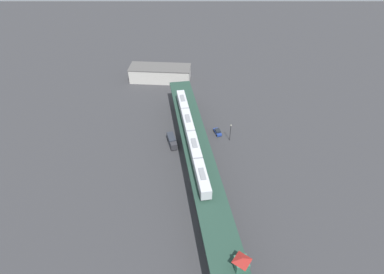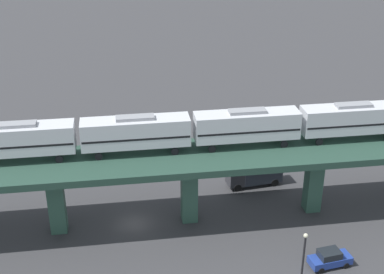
{
  "view_description": "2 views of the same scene",
  "coord_description": "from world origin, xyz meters",
  "px_view_note": "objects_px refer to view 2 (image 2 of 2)",
  "views": [
    {
      "loc": [
        -2.15,
        -66.33,
        69.28
      ],
      "look_at": [
        -2.51,
        6.72,
        10.07
      ],
      "focal_mm": 28.0,
      "sensor_mm": 36.0,
      "label": 1
    },
    {
      "loc": [
        52.03,
        7.42,
        35.78
      ],
      "look_at": [
        -2.51,
        6.72,
        10.07
      ],
      "focal_mm": 50.0,
      "sensor_mm": 36.0,
      "label": 2
    }
  ],
  "objects_px": {
    "subway_train": "(192,129)",
    "street_lamp": "(303,259)",
    "delivery_truck": "(255,173)",
    "street_car_blue": "(330,258)"
  },
  "relations": [
    {
      "from": "subway_train",
      "to": "street_lamp",
      "type": "xyz_separation_m",
      "value": [
        14.0,
        10.63,
        -7.0
      ]
    },
    {
      "from": "street_lamp",
      "to": "delivery_truck",
      "type": "bearing_deg",
      "value": -173.24
    },
    {
      "from": "street_car_blue",
      "to": "subway_train",
      "type": "bearing_deg",
      "value": -124.42
    },
    {
      "from": "subway_train",
      "to": "street_lamp",
      "type": "height_order",
      "value": "subway_train"
    },
    {
      "from": "street_car_blue",
      "to": "street_lamp",
      "type": "bearing_deg",
      "value": -42.05
    },
    {
      "from": "delivery_truck",
      "to": "street_lamp",
      "type": "bearing_deg",
      "value": 6.76
    },
    {
      "from": "subway_train",
      "to": "delivery_truck",
      "type": "distance_m",
      "value": 14.12
    },
    {
      "from": "street_car_blue",
      "to": "delivery_truck",
      "type": "height_order",
      "value": "delivery_truck"
    },
    {
      "from": "subway_train",
      "to": "street_lamp",
      "type": "relative_size",
      "value": 7.15
    },
    {
      "from": "delivery_truck",
      "to": "street_car_blue",
      "type": "bearing_deg",
      "value": 20.5
    }
  ]
}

